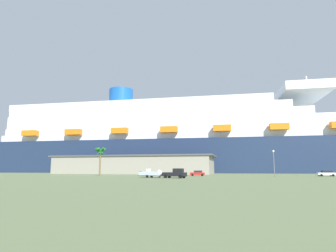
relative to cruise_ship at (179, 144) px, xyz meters
name	(u,v)px	position (x,y,z in m)	size (l,w,h in m)	color
ground_plane	(181,174)	(9.79, -41.46, -15.20)	(600.00, 600.00, 0.00)	#66754C
cruise_ship	(179,144)	(0.00, 0.00, 0.00)	(253.58, 52.29, 56.33)	#1E2D4C
terminal_building	(135,165)	(-10.58, -36.63, -11.53)	(65.89, 23.38, 7.30)	gray
pickup_truck	(175,173)	(17.09, -81.14, -14.16)	(5.90, 3.22, 2.20)	black
small_boat_on_trailer	(153,174)	(11.25, -79.84, -14.24)	(7.49, 3.33, 2.15)	#595960
palm_tree	(100,153)	(-9.36, -67.88, -8.47)	(3.58, 3.58, 8.57)	brown
street_lamp	(274,159)	(39.91, -69.16, -10.66)	(0.56, 0.56, 6.81)	slate
parked_car_red_hatchback	(197,173)	(19.31, -62.15, -14.37)	(4.58, 2.65, 1.58)	red
parked_car_white_van	(326,173)	(54.83, -56.93, -14.37)	(4.55, 2.29, 1.58)	white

